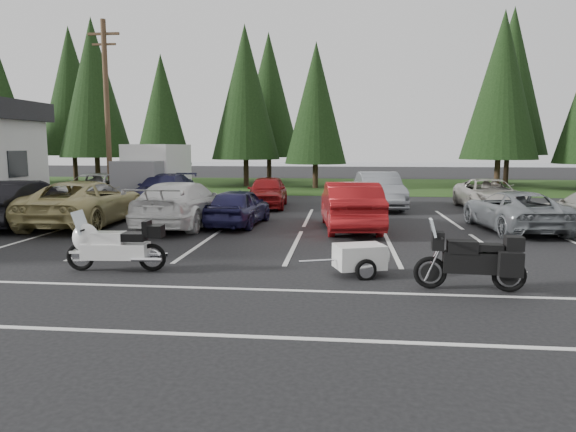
% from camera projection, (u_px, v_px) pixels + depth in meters
% --- Properties ---
extents(ground, '(120.00, 120.00, 0.00)m').
position_uv_depth(ground, '(272.00, 253.00, 13.51)').
color(ground, black).
rests_on(ground, ground).
extents(grass_strip, '(80.00, 16.00, 0.01)m').
position_uv_depth(grass_strip, '(317.00, 185.00, 37.16)').
color(grass_strip, '#1E3811').
rests_on(grass_strip, ground).
extents(lake_water, '(70.00, 50.00, 0.02)m').
position_uv_depth(lake_water, '(359.00, 168.00, 67.29)').
color(lake_water, slate).
rests_on(lake_water, ground).
extents(utility_pole, '(1.60, 0.26, 9.00)m').
position_uv_depth(utility_pole, '(107.00, 108.00, 25.75)').
color(utility_pole, '#473321').
rests_on(utility_pole, ground).
extents(box_truck, '(2.40, 5.60, 2.90)m').
position_uv_depth(box_truck, '(151.00, 173.00, 26.47)').
color(box_truck, silver).
rests_on(box_truck, ground).
extents(stall_markings, '(32.00, 16.00, 0.01)m').
position_uv_depth(stall_markings, '(281.00, 239.00, 15.48)').
color(stall_markings, silver).
rests_on(stall_markings, ground).
extents(conifer_1, '(3.96, 3.96, 9.22)m').
position_uv_depth(conifer_1, '(2.00, 109.00, 35.98)').
color(conifer_1, '#332316').
rests_on(conifer_1, ground).
extents(conifer_2, '(5.10, 5.10, 11.89)m').
position_uv_depth(conifer_2, '(94.00, 88.00, 36.72)').
color(conifer_2, '#332316').
rests_on(conifer_2, ground).
extents(conifer_3, '(3.87, 3.87, 9.02)m').
position_uv_depth(conifer_3, '(162.00, 110.00, 34.99)').
color(conifer_3, '#332316').
rests_on(conifer_3, ground).
extents(conifer_4, '(4.80, 4.80, 11.17)m').
position_uv_depth(conifer_4, '(245.00, 92.00, 35.73)').
color(conifer_4, '#332316').
rests_on(conifer_4, ground).
extents(conifer_5, '(4.14, 4.14, 9.63)m').
position_uv_depth(conifer_5, '(316.00, 103.00, 34.04)').
color(conifer_5, '#332316').
rests_on(conifer_5, ground).
extents(conifer_6, '(4.93, 4.93, 11.48)m').
position_uv_depth(conifer_6, '(502.00, 85.00, 33.14)').
color(conifer_6, '#332316').
rests_on(conifer_6, ground).
extents(conifer_back_a, '(5.28, 5.28, 12.30)m').
position_uv_depth(conifer_back_a, '(71.00, 91.00, 41.24)').
color(conifer_back_a, '#332316').
rests_on(conifer_back_a, ground).
extents(conifer_back_b, '(4.97, 4.97, 11.58)m').
position_uv_depth(conifer_back_b, '(269.00, 95.00, 40.12)').
color(conifer_back_b, '#332316').
rests_on(conifer_back_b, ground).
extents(conifer_back_c, '(5.50, 5.50, 12.81)m').
position_uv_depth(conifer_back_c, '(511.00, 82.00, 37.45)').
color(conifer_back_c, '#332316').
rests_on(conifer_back_c, ground).
extents(car_near_1, '(2.08, 5.03, 1.62)m').
position_uv_depth(car_near_1, '(20.00, 203.00, 18.07)').
color(car_near_1, black).
rests_on(car_near_1, ground).
extents(car_near_2, '(2.88, 5.86, 1.60)m').
position_uv_depth(car_near_2, '(85.00, 203.00, 18.21)').
color(car_near_2, tan).
rests_on(car_near_2, ground).
extents(car_near_3, '(2.42, 5.52, 1.58)m').
position_uv_depth(car_near_3, '(182.00, 204.00, 17.96)').
color(car_near_3, silver).
rests_on(car_near_3, ground).
extents(car_near_4, '(1.95, 4.05, 1.34)m').
position_uv_depth(car_near_4, '(239.00, 207.00, 18.16)').
color(car_near_4, '#1C1A42').
rests_on(car_near_4, ground).
extents(car_near_5, '(2.19, 5.07, 1.62)m').
position_uv_depth(car_near_5, '(350.00, 205.00, 17.31)').
color(car_near_5, maroon).
rests_on(car_near_5, ground).
extents(car_near_6, '(2.66, 4.96, 1.32)m').
position_uv_depth(car_near_6, '(514.00, 211.00, 17.14)').
color(car_near_6, slate).
rests_on(car_near_6, ground).
extents(car_far_0, '(2.52, 5.38, 1.49)m').
position_uv_depth(car_far_0, '(94.00, 189.00, 24.77)').
color(car_far_0, beige).
rests_on(car_far_0, ground).
extents(car_far_1, '(2.12, 5.16, 1.49)m').
position_uv_depth(car_far_1, '(164.00, 190.00, 24.28)').
color(car_far_1, '#19193E').
rests_on(car_far_1, ground).
extents(car_far_2, '(1.93, 4.33, 1.45)m').
position_uv_depth(car_far_2, '(267.00, 192.00, 23.67)').
color(car_far_2, maroon).
rests_on(car_far_2, ground).
extents(car_far_3, '(2.20, 5.10, 1.63)m').
position_uv_depth(car_far_3, '(379.00, 190.00, 23.24)').
color(car_far_3, slate).
rests_on(car_far_3, ground).
extents(car_far_4, '(2.28, 4.92, 1.36)m').
position_uv_depth(car_far_4, '(489.00, 194.00, 22.68)').
color(car_far_4, '#B3AEA4').
rests_on(car_far_4, ground).
extents(touring_motorcycle, '(2.55, 0.93, 1.39)m').
position_uv_depth(touring_motorcycle, '(115.00, 241.00, 11.46)').
color(touring_motorcycle, white).
rests_on(touring_motorcycle, ground).
extents(cargo_trailer, '(1.69, 1.28, 0.69)m').
position_uv_depth(cargo_trailer, '(359.00, 260.00, 11.12)').
color(cargo_trailer, white).
rests_on(cargo_trailer, ground).
extents(adventure_motorcycle, '(2.38, 0.97, 1.42)m').
position_uv_depth(adventure_motorcycle, '(470.00, 255.00, 9.91)').
color(adventure_motorcycle, black).
rests_on(adventure_motorcycle, ground).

